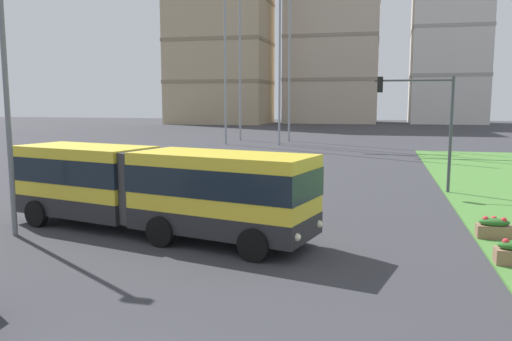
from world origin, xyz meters
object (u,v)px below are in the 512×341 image
flower_planter_4 (494,228)px  apartment_tower_westcentre (333,20)px  apartment_tower_west (220,3)px  traffic_light_far_right (425,113)px  articulated_bus (154,188)px  apartment_tower_centre (451,7)px  streetlight_left (7,96)px  car_silver_hatch (202,170)px

flower_planter_4 → apartment_tower_westcentre: (-14.73, 98.22, 22.02)m
flower_planter_4 → apartment_tower_west: size_ratio=0.02×
traffic_light_far_right → apartment_tower_westcentre: (-13.06, 89.19, 18.36)m
articulated_bus → apartment_tower_west: size_ratio=0.24×
apartment_tower_centre → flower_planter_4: bearing=-95.6°
flower_planter_4 → apartment_tower_westcentre: 101.73m
traffic_light_far_right → apartment_tower_westcentre: bearing=98.3°
flower_planter_4 → apartment_tower_westcentre: size_ratio=0.02×
apartment_tower_west → apartment_tower_westcentre: size_ratio=1.13×
streetlight_left → apartment_tower_centre: apartment_tower_centre is taller
articulated_bus → apartment_tower_westcentre: apartment_tower_westcentre is taller
flower_planter_4 → apartment_tower_west: 99.36m
apartment_tower_westcentre → streetlight_left: bearing=-90.8°
streetlight_left → apartment_tower_westcentre: 103.02m
articulated_bus → car_silver_hatch: (-2.21, 11.24, -0.90)m
traffic_light_far_right → apartment_tower_west: apartment_tower_west is taller
traffic_light_far_right → flower_planter_4: bearing=-79.5°
flower_planter_4 → traffic_light_far_right: 9.89m
car_silver_hatch → traffic_light_far_right: traffic_light_far_right is taller
apartment_tower_west → articulated_bus: bearing=-73.8°
apartment_tower_west → streetlight_left: bearing=-76.8°
car_silver_hatch → apartment_tower_west: apartment_tower_west is taller
articulated_bus → streetlight_left: 5.83m
articulated_bus → streetlight_left: size_ratio=1.37×
traffic_light_far_right → streetlight_left: (-14.56, -12.31, 0.75)m
apartment_tower_centre → apartment_tower_westcentre: bearing=-176.2°
car_silver_hatch → apartment_tower_westcentre: apartment_tower_westcentre is taller
flower_planter_4 → streetlight_left: streetlight_left is taller
car_silver_hatch → flower_planter_4: size_ratio=4.14×
traffic_light_far_right → apartment_tower_westcentre: 91.99m
apartment_tower_centre → articulated_bus: bearing=-101.8°
apartment_tower_westcentre → apartment_tower_centre: (24.45, 1.64, 1.96)m
articulated_bus → apartment_tower_centre: apartment_tower_centre is taller
streetlight_left → traffic_light_far_right: bearing=40.2°
flower_planter_4 → streetlight_left: bearing=-168.6°
flower_planter_4 → car_silver_hatch: bearing=145.8°
apartment_tower_west → apartment_tower_westcentre: (23.00, 9.73, -2.83)m
traffic_light_far_right → streetlight_left: 19.08m
traffic_light_far_right → apartment_tower_centre: size_ratio=0.12×
streetlight_left → apartment_tower_centre: bearing=75.9°
traffic_light_far_right → apartment_tower_west: (-36.06, 79.46, 21.18)m
traffic_light_far_right → apartment_tower_centre: apartment_tower_centre is taller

